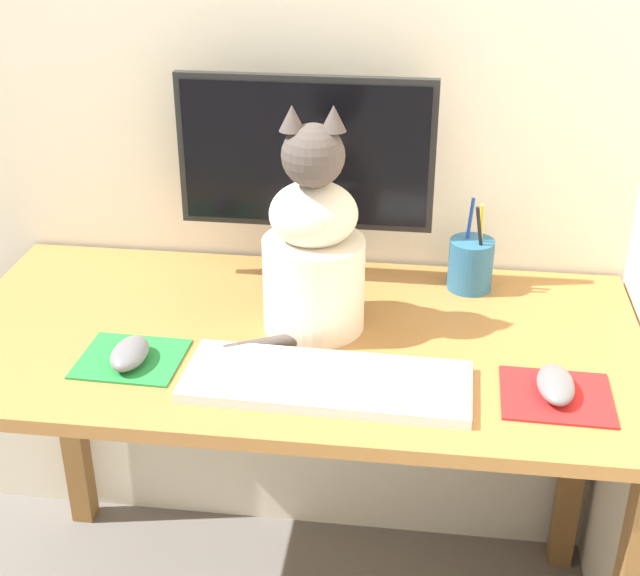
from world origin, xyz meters
TOP-DOWN VIEW (x-y plane):
  - desk at (0.00, 0.00)m, footprint 1.22×0.62m
  - monitor at (-0.01, 0.22)m, footprint 0.48×0.17m
  - keyboard at (0.08, -0.16)m, footprint 0.46×0.18m
  - mousepad_left at (-0.26, -0.12)m, footprint 0.17×0.15m
  - mousepad_right at (0.44, -0.14)m, footprint 0.18×0.16m
  - computer_mouse_left at (-0.25, -0.14)m, footprint 0.06×0.10m
  - computer_mouse_right at (0.44, -0.14)m, footprint 0.06×0.11m
  - cat at (0.03, 0.03)m, footprint 0.24×0.24m
  - pen_cup at (0.31, 0.22)m, footprint 0.09×0.09m

SIDE VIEW (x-z plane):
  - desk at x=0.00m, z-range 0.25..0.97m
  - mousepad_left at x=-0.26m, z-range 0.72..0.72m
  - mousepad_right at x=0.44m, z-range 0.72..0.72m
  - keyboard at x=0.08m, z-range 0.72..0.74m
  - computer_mouse_right at x=0.44m, z-range 0.72..0.75m
  - computer_mouse_left at x=-0.25m, z-range 0.72..0.76m
  - pen_cup at x=0.31m, z-range 0.68..0.86m
  - cat at x=0.03m, z-range 0.66..1.07m
  - monitor at x=-0.01m, z-range 0.74..1.15m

